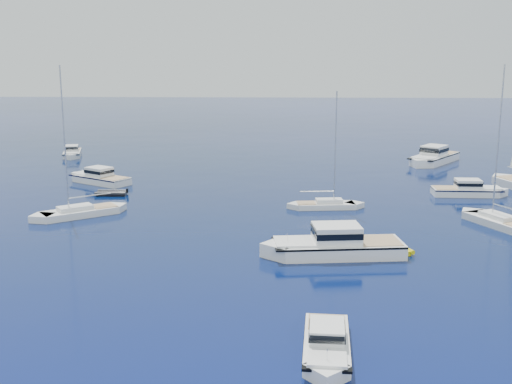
# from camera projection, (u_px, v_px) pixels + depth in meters

# --- Properties ---
(ground) EXTENTS (400.00, 400.00, 0.00)m
(ground) POSITION_uv_depth(u_px,v_px,m) (242.00, 335.00, 34.61)
(ground) COLOR navy
(ground) RESTS_ON ground
(motor_cruiser_near) EXTENTS (2.90, 7.89, 2.03)m
(motor_cruiser_near) POSITION_uv_depth(u_px,v_px,m) (326.00, 354.00, 32.34)
(motor_cruiser_near) COLOR white
(motor_cruiser_near) RESTS_ON ground
(motor_cruiser_centre) EXTENTS (12.12, 4.92, 3.09)m
(motor_cruiser_centre) POSITION_uv_depth(u_px,v_px,m) (333.00, 255.00, 48.30)
(motor_cruiser_centre) COLOR white
(motor_cruiser_centre) RESTS_ON ground
(motor_cruiser_far_r) EXTENTS (8.81, 2.87, 2.30)m
(motor_cruiser_far_r) POSITION_uv_depth(u_px,v_px,m) (469.00, 195.00, 69.00)
(motor_cruiser_far_r) COLOR white
(motor_cruiser_far_r) RESTS_ON ground
(motor_cruiser_far_l) EXTENTS (9.50, 7.48, 2.47)m
(motor_cruiser_far_l) POSITION_uv_depth(u_px,v_px,m) (99.00, 183.00, 75.84)
(motor_cruiser_far_l) COLOR white
(motor_cruiser_far_l) RESTS_ON ground
(motor_cruiser_distant) EXTENTS (10.12, 12.09, 3.20)m
(motor_cruiser_distant) POSITION_uv_depth(u_px,v_px,m) (433.00, 163.00, 89.75)
(motor_cruiser_distant) COLOR white
(motor_cruiser_distant) RESTS_ON ground
(motor_cruiser_horizon) EXTENTS (4.45, 8.51, 2.14)m
(motor_cruiser_horizon) POSITION_uv_depth(u_px,v_px,m) (72.00, 156.00, 95.77)
(motor_cruiser_horizon) COLOR silver
(motor_cruiser_horizon) RESTS_ON ground
(sailboat_mid_r) EXTENTS (6.68, 10.24, 14.83)m
(sailboat_mid_r) POSITION_uv_depth(u_px,v_px,m) (500.00, 226.00, 56.61)
(sailboat_mid_r) COLOR white
(sailboat_mid_r) RESTS_ON ground
(sailboat_mid_l) EXTENTS (9.59, 8.07, 14.72)m
(sailboat_mid_l) POSITION_uv_depth(u_px,v_px,m) (80.00, 216.00, 60.17)
(sailboat_mid_l) COLOR silver
(sailboat_mid_l) RESTS_ON ground
(sailboat_centre) EXTENTS (8.41, 2.98, 12.11)m
(sailboat_centre) POSITION_uv_depth(u_px,v_px,m) (326.00, 208.00, 63.28)
(sailboat_centre) COLOR silver
(sailboat_centre) RESTS_ON ground
(tender_yellow) EXTENTS (3.51, 4.54, 0.95)m
(tender_yellow) POSITION_uv_depth(u_px,v_px,m) (391.00, 250.00, 49.61)
(tender_yellow) COLOR yellow
(tender_yellow) RESTS_ON ground
(tender_grey_far) EXTENTS (3.55, 1.96, 0.95)m
(tender_grey_far) POSITION_uv_depth(u_px,v_px,m) (112.00, 195.00, 69.19)
(tender_grey_far) COLOR black
(tender_grey_far) RESTS_ON ground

